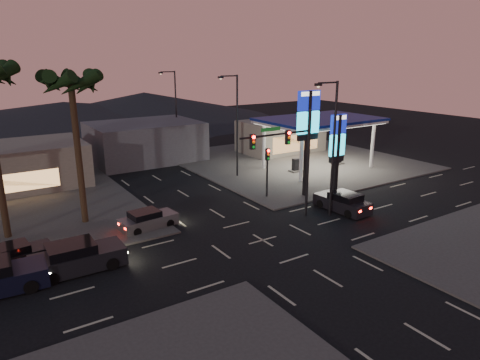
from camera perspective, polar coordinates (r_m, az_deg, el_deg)
ground at (r=28.42m, az=3.05°, el=-8.02°), size 140.00×140.00×0.00m
corner_lot_ne at (r=49.80m, az=7.13°, el=2.56°), size 24.00×24.00×0.12m
gas_station at (r=45.94m, az=10.58°, el=7.65°), size 12.20×8.20×5.47m
convenience_store at (r=54.43m, az=5.43°, el=5.85°), size 10.00×6.00×4.00m
pylon_sign_tall at (r=35.98m, az=9.07°, el=7.57°), size 2.20×0.35×9.00m
pylon_sign_short at (r=37.28m, az=12.85°, el=4.95°), size 1.60×0.35×7.00m
traffic_signal_mast at (r=30.51m, az=6.72°, el=3.92°), size 6.10×0.39×8.00m
pedestal_signal at (r=35.90m, az=3.67°, el=2.06°), size 0.32×0.39×4.30m
streetlight_near at (r=31.72m, az=12.14°, el=5.04°), size 2.14×0.25×10.00m
streetlight_mid at (r=41.77m, az=-0.62°, el=7.98°), size 2.14×0.25×10.00m
streetlight_far at (r=54.02m, az=-8.73°, el=9.64°), size 2.14×0.25×10.00m
palm_a at (r=31.14m, az=-21.55°, el=10.99°), size 4.41×4.41×10.86m
building_far_mid at (r=50.89m, az=-12.54°, el=5.05°), size 12.00×9.00×4.40m
hill_right at (r=86.89m, az=-12.59°, el=9.69°), size 50.00×50.00×5.00m
hill_center at (r=82.90m, az=-22.38°, el=8.24°), size 60.00×60.00×4.00m
car_lane_a_front at (r=25.99m, az=-20.92°, el=-9.65°), size 5.19×2.24×1.68m
car_lane_b_front at (r=30.72m, az=-12.21°, el=-5.25°), size 4.18×2.05×1.32m
car_lane_b_mid at (r=28.06m, az=-27.82°, el=-8.94°), size 4.20×2.07×1.33m
suv_station at (r=34.31m, az=13.53°, el=-2.91°), size 2.15×4.60×1.50m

